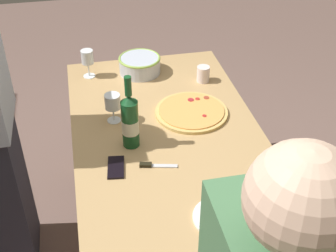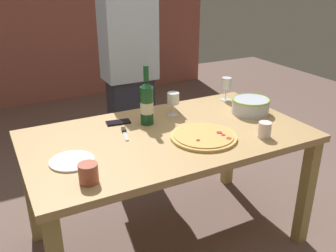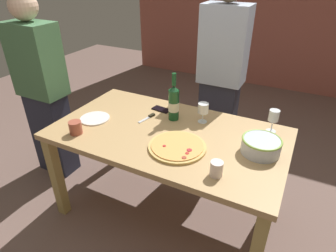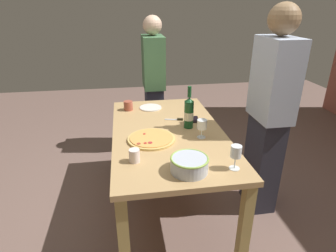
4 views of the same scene
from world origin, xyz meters
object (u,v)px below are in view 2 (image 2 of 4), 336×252
Objects in this scene: pizza at (204,136)px; wine_glass_by_bottle at (173,100)px; side_plate at (72,161)px; person_guest_left at (130,74)px; cup_amber at (88,173)px; wine_bottle at (147,103)px; cup_ceramic at (265,130)px; wine_glass_near_pizza at (226,84)px; pizza_knife at (125,132)px; cell_phone at (118,122)px; dining_table at (168,148)px; serving_bowl at (251,105)px.

pizza is 2.48× the size of wine_glass_by_bottle.
person_guest_left is at bearing 53.38° from side_plate.
person_guest_left reaches higher than cup_amber.
person_guest_left reaches higher than wine_bottle.
cup_amber reaches higher than pizza.
cup_ceramic reaches higher than pizza.
wine_glass_near_pizza is 0.98× the size of pizza_knife.
wine_bottle reaches higher than side_plate.
person_guest_left is (-0.34, 1.11, 0.09)m from cup_ceramic.
cell_phone is (-0.65, 0.57, -0.04)m from cup_ceramic.
dining_table is 17.85× the size of cup_ceramic.
pizza_knife is (0.35, 0.20, 0.00)m from side_plate.
wine_bottle reaches higher than serving_bowl.
pizza is 2.23× the size of pizza_knife.
cup_amber is 0.53m from pizza_knife.
serving_bowl reaches higher than pizza.
pizza is at bearing -133.50° from cell_phone.
cell_phone is at bearing 163.90° from serving_bowl.
wine_bottle is at bearing 27.18° from side_plate.
cup_ceramic is (1.00, 0.01, -0.00)m from cup_amber.
wine_glass_by_bottle is (0.02, 0.39, 0.09)m from pizza.
side_plate is 1.52× the size of cell_phone.
pizza is 1.53× the size of serving_bowl.
wine_glass_near_pizza is at bearing 18.99° from side_plate.
serving_bowl reaches higher than cell_phone.
wine_bottle is at bearing 104.35° from dining_table.
dining_table is 9.84× the size of wine_glass_near_pizza.
side_plate is at bearing -174.12° from serving_bowl.
wine_glass_near_pizza is at bearing 54.36° from person_guest_left.
wine_bottle is (-0.66, 0.15, 0.08)m from serving_bowl.
side_plate is (-0.02, 0.22, -0.04)m from cup_amber.
cup_amber is (-0.69, -0.15, 0.03)m from pizza.
wine_bottle is at bearing 22.04° from pizza_knife.
wine_bottle is 0.69m from cup_ceramic.
serving_bowl is 1.67× the size of cell_phone.
side_plate is at bearing -161.01° from wine_glass_near_pizza.
side_plate is (-0.57, -0.09, 0.10)m from dining_table.
side_plate is 0.13× the size of person_guest_left.
person_guest_left reaches higher than cell_phone.
wine_glass_by_bottle is 0.90m from cup_amber.
wine_bottle reaches higher than dining_table.
cup_amber is at bearing -142.45° from wine_glass_by_bottle.
pizza is (0.14, -0.15, 0.10)m from dining_table.
wine_glass_near_pizza reaches higher than cup_amber.
wine_glass_by_bottle reaches higher than cup_ceramic.
pizza reaches higher than dining_table.
wine_glass_by_bottle is at bearing -87.64° from cell_phone.
wine_glass_by_bottle is 0.58m from person_guest_left.
wine_glass_near_pizza is at bearing 28.21° from cup_amber.
wine_glass_near_pizza is (0.68, 0.15, -0.02)m from wine_bottle.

